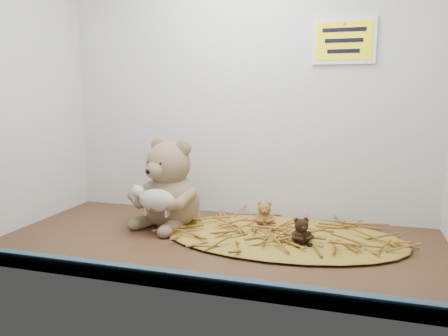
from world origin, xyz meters
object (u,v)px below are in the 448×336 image
(mini_teddy_brown, at_px, (301,230))
(main_teddy, at_px, (170,183))
(toy_lamb, at_px, (157,200))
(mini_teddy_tan, at_px, (264,213))

(mini_teddy_brown, bearing_deg, main_teddy, 141.03)
(toy_lamb, xyz_separation_m, mini_teddy_tan, (0.28, 0.13, -0.05))
(toy_lamb, height_order, mini_teddy_tan, toy_lamb)
(toy_lamb, bearing_deg, mini_teddy_tan, 25.69)
(mini_teddy_brown, bearing_deg, toy_lamb, 154.52)
(mini_teddy_tan, bearing_deg, toy_lamb, -167.15)
(main_teddy, xyz_separation_m, mini_teddy_tan, (0.28, 0.04, -0.08))
(main_teddy, height_order, mini_teddy_tan, main_teddy)
(main_teddy, relative_size, mini_teddy_tan, 3.53)
(toy_lamb, xyz_separation_m, mini_teddy_brown, (0.40, 0.01, -0.05))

